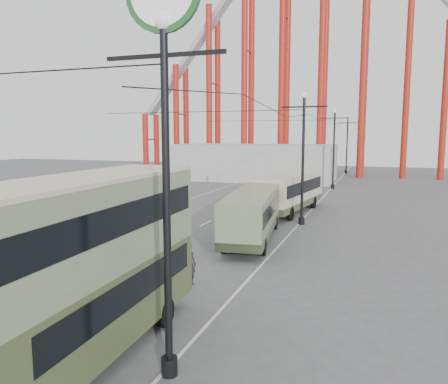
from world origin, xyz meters
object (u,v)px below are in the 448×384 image
at_px(lamp_post_near, 164,74).
at_px(single_decker_green, 253,213).
at_px(double_decker_bus, 83,261).
at_px(single_decker_cream, 290,191).
at_px(pedestrian, 189,264).

height_order(lamp_post_near, single_decker_green, lamp_post_near).
height_order(lamp_post_near, double_decker_bus, lamp_post_near).
bearing_deg(lamp_post_near, double_decker_bus, -176.04).
relative_size(lamp_post_near, single_decker_green, 1.02).
distance_m(lamp_post_near, single_decker_cream, 26.29).
xyz_separation_m(lamp_post_near, single_decker_cream, (-1.73, 25.52, -6.06)).
distance_m(lamp_post_near, pedestrian, 10.03).
bearing_deg(double_decker_bus, lamp_post_near, 1.92).
xyz_separation_m(double_decker_bus, single_decker_green, (0.42, 15.67, -1.29)).
height_order(lamp_post_near, pedestrian, lamp_post_near).
bearing_deg(pedestrian, lamp_post_near, 112.76).
xyz_separation_m(lamp_post_near, double_decker_bus, (-2.49, -0.17, -4.91)).
distance_m(single_decker_cream, pedestrian, 18.78).
relative_size(single_decker_green, single_decker_cream, 1.01).
bearing_deg(lamp_post_near, pedestrian, 109.91).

